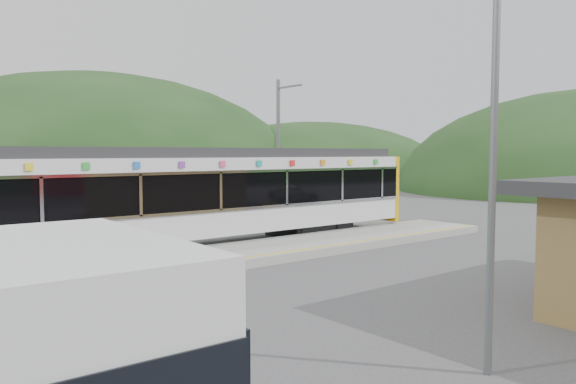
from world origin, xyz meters
TOP-DOWN VIEW (x-y plane):
  - ground at (0.00, 0.00)m, footprint 120.00×120.00m
  - hills at (6.19, 5.29)m, footprint 146.00×149.00m
  - platform at (0.00, 3.30)m, footprint 26.00×3.20m
  - yellow_line at (0.00, 2.00)m, footprint 26.00×0.10m
  - train at (0.70, 6.00)m, footprint 20.44×3.01m
  - catenary_mast_east at (7.00, 8.56)m, footprint 0.18×1.80m
  - lamp_post at (-1.35, -7.59)m, footprint 0.47×1.21m

SIDE VIEW (x-z plane):
  - ground at x=0.00m, z-range 0.00..0.00m
  - hills at x=6.19m, z-range -13.00..13.00m
  - platform at x=0.00m, z-range 0.00..0.30m
  - yellow_line at x=0.00m, z-range 0.30..0.31m
  - train at x=0.70m, z-range 0.19..3.93m
  - catenary_mast_east at x=7.00m, z-range 0.15..7.15m
  - lamp_post at x=-1.35m, z-range 0.63..7.34m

